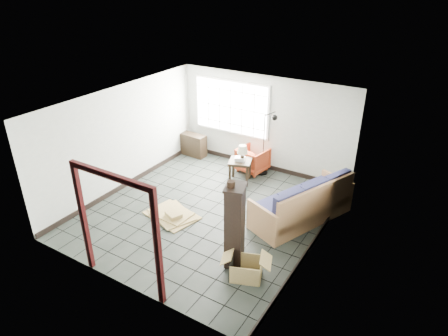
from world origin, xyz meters
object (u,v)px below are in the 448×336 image
Objects in this scene: armchair at (253,158)px; futon_sofa at (304,206)px; tall_shelf at (235,226)px; side_table at (240,164)px.

futon_sofa is at bearing 151.52° from armchair.
futon_sofa is 2.63m from armchair.
tall_shelf is (1.52, -3.62, 0.47)m from armchair.
futon_sofa is 2.26m from side_table.
side_table is (-2.09, 0.86, 0.12)m from futon_sofa.
tall_shelf reaches higher than side_table.
armchair is at bearing 94.86° from tall_shelf.
futon_sofa is 3.39× the size of armchair.
side_table is at bearing -179.90° from futon_sofa.
tall_shelf is at bearing -83.48° from futon_sofa.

